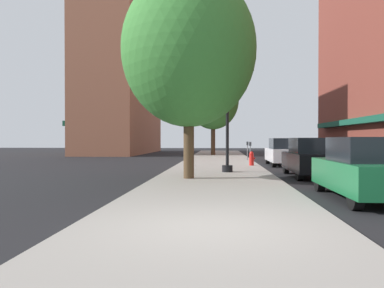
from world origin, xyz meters
TOP-DOWN VIEW (x-y plane):
  - ground_plane at (4.00, 18.00)m, footprint 90.00×90.00m
  - sidewalk_slab at (0.00, 19.00)m, footprint 4.80×50.00m
  - building_far_background at (-11.01, 37.00)m, footprint 6.80×18.00m
  - lamppost at (0.48, 11.09)m, footprint 0.48×0.48m
  - fire_hydrant at (1.92, 15.56)m, footprint 0.33×0.26m
  - parking_meter_near at (2.05, 21.06)m, footprint 0.14×0.09m
  - parking_meter_far at (2.05, 18.41)m, footprint 0.14×0.09m
  - tree_near at (-0.55, 29.99)m, footprint 4.80×4.80m
  - tree_mid at (-1.03, 8.13)m, footprint 5.09×5.09m
  - car_green at (4.00, 3.96)m, footprint 1.80×4.30m
  - car_black at (4.00, 10.21)m, footprint 1.80×4.30m
  - car_white at (4.00, 17.46)m, footprint 1.80×4.30m

SIDE VIEW (x-z plane):
  - ground_plane at x=4.00m, z-range 0.00..0.00m
  - sidewalk_slab at x=0.00m, z-range 0.00..0.12m
  - fire_hydrant at x=1.92m, z-range 0.12..0.91m
  - car_green at x=4.00m, z-range -0.02..1.64m
  - car_black at x=4.00m, z-range -0.02..1.64m
  - car_white at x=4.00m, z-range -0.02..1.64m
  - parking_meter_near at x=2.05m, z-range 0.29..1.60m
  - parking_meter_far at x=2.05m, z-range 0.29..1.60m
  - lamppost at x=0.48m, z-range 0.25..6.15m
  - tree_mid at x=-1.03m, z-range 1.08..8.89m
  - tree_near at x=-0.55m, z-range 1.30..9.21m
  - building_far_background at x=-11.01m, z-range -0.02..18.56m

